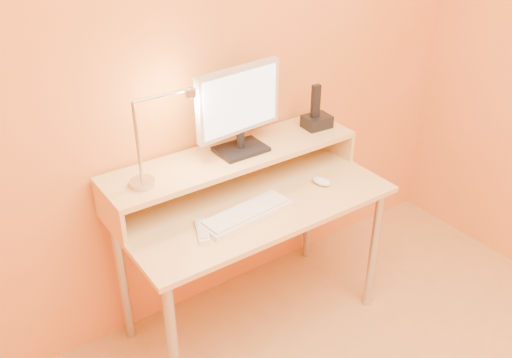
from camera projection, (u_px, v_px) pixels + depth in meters
wall_back at (210, 62)px, 2.33m from camera, size 3.00×0.04×2.50m
desk_leg_fl at (173, 350)px, 2.10m from camera, size 0.04×0.04×0.69m
desk_leg_fr at (374, 251)px, 2.65m from camera, size 0.04×0.04×0.69m
desk_leg_bl at (123, 280)px, 2.46m from camera, size 0.04×0.04×0.69m
desk_leg_br at (309, 205)px, 3.00m from camera, size 0.04×0.04×0.69m
desk_lower at (253, 201)px, 2.37m from camera, size 1.20×0.60×0.02m
shelf_riser_left at (109, 213)px, 2.15m from camera, size 0.02×0.30×0.14m
shelf_riser_right at (332, 139)px, 2.73m from camera, size 0.02×0.30×0.14m
desk_shelf at (234, 156)px, 2.40m from camera, size 1.20×0.30×0.02m
monitor_foot at (241, 149)px, 2.41m from camera, size 0.22×0.16×0.02m
monitor_neck at (241, 140)px, 2.38m from camera, size 0.04×0.04×0.07m
monitor_panel at (239, 100)px, 2.30m from camera, size 0.43×0.08×0.29m
monitor_back at (236, 99)px, 2.32m from camera, size 0.39×0.05×0.25m
monitor_screen at (241, 102)px, 2.29m from camera, size 0.39×0.04×0.25m
lamp_base at (142, 183)px, 2.14m from camera, size 0.10×0.10×0.02m
lamp_post at (138, 143)px, 2.05m from camera, size 0.01×0.01×0.33m
lamp_arm at (162, 95)px, 2.03m from camera, size 0.24×0.01×0.01m
lamp_head at (191, 93)px, 2.10m from camera, size 0.04×0.04×0.03m
lamp_bulb at (191, 96)px, 2.10m from camera, size 0.03×0.03×0.00m
phone_dock at (317, 122)px, 2.62m from camera, size 0.14×0.11×0.06m
phone_handset at (316, 101)px, 2.55m from camera, size 0.04×0.03×0.16m
phone_led at (331, 123)px, 2.60m from camera, size 0.01×0.00×0.04m
keyboard at (246, 214)px, 2.24m from camera, size 0.42×0.17×0.02m
mouse at (321, 181)px, 2.46m from camera, size 0.07×0.10×0.03m
remote_control at (202, 231)px, 2.14m from camera, size 0.10×0.16×0.02m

